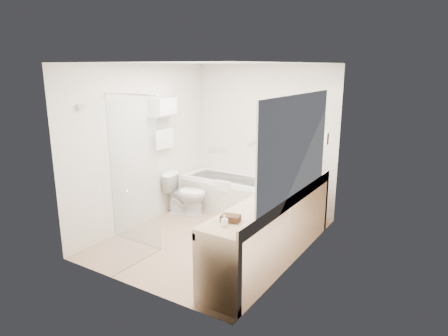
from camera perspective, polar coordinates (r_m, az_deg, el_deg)
The scene contains 25 objects.
floor at distance 5.98m, azimuth -1.56°, elevation -9.94°, with size 3.20×3.20×0.00m, color #997A5E.
ceiling at distance 5.45m, azimuth -1.74°, elevation 14.78°, with size 2.60×3.20×0.10m, color silver.
wall_back at distance 6.94m, azimuth 5.76°, elevation 4.26°, with size 2.60×0.10×2.50m, color beige.
wall_front at distance 4.39m, azimuth -13.39°, elevation -2.06°, with size 2.60×0.10×2.50m, color beige.
wall_left at distance 6.38m, azimuth -11.39°, elevation 3.16°, with size 0.10×3.20×2.50m, color beige.
wall_right at distance 4.99m, azimuth 10.84°, elevation 0.07°, with size 0.10×3.20×2.50m, color beige.
bathtub at distance 7.11m, azimuth 0.64°, elevation -3.53°, with size 1.60×0.73×0.59m.
grab_bar_short at distance 7.43m, azimuth -1.00°, elevation 2.65°, with size 0.03×0.03×0.40m, color silver.
grab_bar_long at distance 6.93m, azimuth 5.24°, elevation 4.26°, with size 0.03×0.03×0.60m, color silver.
shower_enclosure at distance 5.33m, azimuth -12.89°, elevation -1.19°, with size 0.96×0.91×2.11m.
towel_shelf at distance 6.48m, azimuth -8.63°, elevation 7.95°, with size 0.24×0.55×0.81m.
vanity_counter at distance 5.15m, azimuth 7.03°, elevation -6.46°, with size 0.55×2.70×0.95m.
sink at distance 5.42m, azimuth 9.20°, elevation -3.44°, with size 0.40×0.52×0.14m, color white.
faucet at distance 5.34m, azimuth 10.68°, elevation -2.56°, with size 0.03×0.03×0.14m, color silver.
mirror at distance 4.79m, azimuth 10.23°, elevation 3.18°, with size 0.02×2.00×1.20m, color #A5AAB1.
hairdryer_unit at distance 5.94m, azimuth 14.25°, elevation 4.13°, with size 0.08×0.10×0.18m, color white.
toilet at distance 6.82m, azimuth -5.45°, elevation -3.70°, with size 0.40×0.72×0.70m, color white.
amenity_basket at distance 4.30m, azimuth 0.95°, elevation -7.18°, with size 0.20×0.14×0.07m, color #412817.
soap_bottle_a at distance 4.18m, azimuth 0.07°, elevation -7.90°, with size 0.05×0.12×0.05m, color white.
soap_bottle_b at distance 4.87m, azimuth 5.62°, elevation -4.45°, with size 0.09×0.12×0.09m, color white.
water_bottle_left at distance 5.95m, azimuth 10.11°, elevation -0.66°, with size 0.06×0.06×0.20m.
water_bottle_mid at distance 5.63m, azimuth 8.93°, elevation -1.47°, with size 0.06×0.06×0.20m.
water_bottle_right at distance 6.10m, azimuth 11.80°, elevation -0.29°, with size 0.07×0.07×0.21m.
drinking_glass_near at distance 5.83m, azimuth 9.98°, elevation -1.41°, with size 0.07×0.07×0.09m, color silver.
drinking_glass_far at distance 5.39m, azimuth 8.74°, elevation -2.64°, with size 0.08×0.08×0.10m, color silver.
Camera 1 is at (3.04, -4.52, 2.46)m, focal length 32.00 mm.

